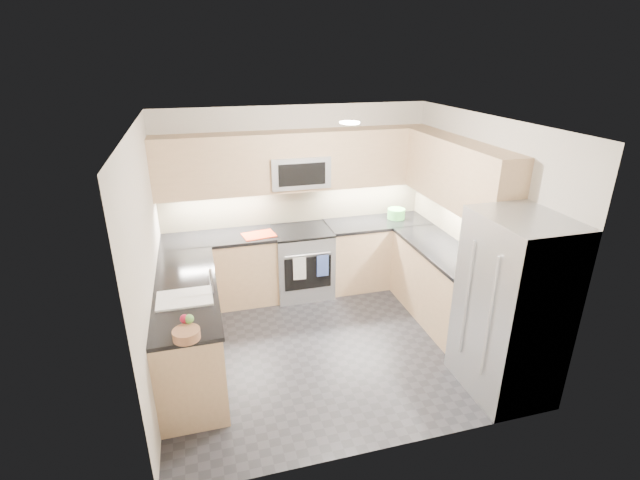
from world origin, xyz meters
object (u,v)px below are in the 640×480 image
Objects in this scene: gas_range at (302,262)px; refrigerator at (511,308)px; microwave at (298,171)px; cutting_board at (259,235)px; fruit_basket at (186,334)px; utensil_bowl at (396,214)px.

gas_range is 0.51× the size of refrigerator.
refrigerator is (1.45, -2.55, -0.80)m from microwave.
fruit_basket reaches higher than cutting_board.
refrigerator is at bearing -88.45° from utensil_bowl.
microwave is 3.04m from refrigerator.
refrigerator is 7.36× the size of utensil_bowl.
utensil_bowl is 1.09× the size of fruit_basket.
cutting_board is at bearing -175.92° from utensil_bowl.
cutting_board is (-2.03, 2.35, 0.05)m from refrigerator.
microwave reaches higher than fruit_basket.
utensil_bowl is at bearing 2.82° from gas_range.
microwave is 0.97m from cutting_board.
gas_range is 2.25× the size of cutting_board.
microwave reaches higher than refrigerator.
gas_range is 3.72× the size of utensil_bowl.
refrigerator reaches higher than cutting_board.
gas_range is 1.25m from microwave.
fruit_basket is (-1.48, -2.21, 0.53)m from gas_range.
gas_range is at bearing 56.07° from fruit_basket.
microwave is at bearing 57.52° from fruit_basket.
gas_range is 0.76m from cutting_board.
refrigerator is 2.94m from fruit_basket.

